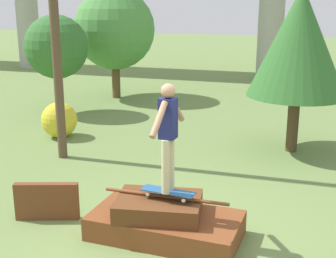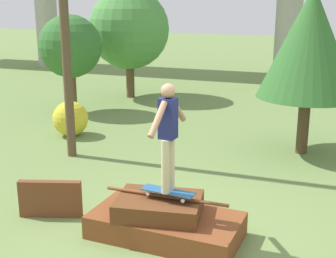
{
  "view_description": "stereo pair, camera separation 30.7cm",
  "coord_description": "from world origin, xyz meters",
  "px_view_note": "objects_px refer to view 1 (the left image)",
  "views": [
    {
      "loc": [
        1.94,
        -6.04,
        3.46
      ],
      "look_at": [
        0.05,
        -0.04,
        1.69
      ],
      "focal_mm": 50.0,
      "sensor_mm": 36.0,
      "label": 1
    },
    {
      "loc": [
        2.23,
        -5.94,
        3.46
      ],
      "look_at": [
        0.05,
        -0.04,
        1.69
      ],
      "focal_mm": 50.0,
      "sensor_mm": 36.0,
      "label": 2
    }
  ],
  "objects_px": {
    "skater": "(168,131)",
    "tree_behind_left": "(56,47)",
    "bush_yellow_flowering": "(59,120)",
    "tree_behind_right": "(115,29)",
    "skateboard": "(168,192)",
    "tree_mid_back": "(299,42)"
  },
  "relations": [
    {
      "from": "skater",
      "to": "tree_behind_left",
      "type": "xyz_separation_m",
      "value": [
        -5.56,
        6.52,
        0.37
      ]
    },
    {
      "from": "bush_yellow_flowering",
      "to": "tree_behind_right",
      "type": "bearing_deg",
      "value": 96.88
    },
    {
      "from": "skateboard",
      "to": "tree_behind_left",
      "type": "height_order",
      "value": "tree_behind_left"
    },
    {
      "from": "tree_behind_left",
      "to": "tree_behind_right",
      "type": "bearing_deg",
      "value": 75.15
    },
    {
      "from": "skateboard",
      "to": "bush_yellow_flowering",
      "type": "bearing_deg",
      "value": 135.25
    },
    {
      "from": "skater",
      "to": "skateboard",
      "type": "bearing_deg",
      "value": 180.0
    },
    {
      "from": "tree_behind_left",
      "to": "tree_mid_back",
      "type": "height_order",
      "value": "tree_mid_back"
    },
    {
      "from": "skater",
      "to": "tree_behind_right",
      "type": "height_order",
      "value": "tree_behind_right"
    },
    {
      "from": "tree_behind_left",
      "to": "bush_yellow_flowering",
      "type": "bearing_deg",
      "value": -60.22
    },
    {
      "from": "tree_behind_left",
      "to": "skateboard",
      "type": "bearing_deg",
      "value": -49.51
    },
    {
      "from": "skater",
      "to": "tree_behind_right",
      "type": "bearing_deg",
      "value": 117.7
    },
    {
      "from": "skateboard",
      "to": "tree_behind_right",
      "type": "bearing_deg",
      "value": 117.7
    },
    {
      "from": "tree_behind_right",
      "to": "bush_yellow_flowering",
      "type": "bearing_deg",
      "value": -83.12
    },
    {
      "from": "bush_yellow_flowering",
      "to": "tree_mid_back",
      "type": "bearing_deg",
      "value": 6.23
    },
    {
      "from": "tree_behind_left",
      "to": "tree_behind_right",
      "type": "relative_size",
      "value": 0.79
    },
    {
      "from": "skateboard",
      "to": "skater",
      "type": "bearing_deg",
      "value": 0.0
    },
    {
      "from": "tree_behind_right",
      "to": "tree_mid_back",
      "type": "relative_size",
      "value": 1.02
    },
    {
      "from": "skateboard",
      "to": "tree_behind_left",
      "type": "bearing_deg",
      "value": 130.49
    },
    {
      "from": "tree_behind_right",
      "to": "tree_behind_left",
      "type": "bearing_deg",
      "value": -104.85
    },
    {
      "from": "tree_mid_back",
      "to": "bush_yellow_flowering",
      "type": "height_order",
      "value": "tree_mid_back"
    },
    {
      "from": "tree_behind_right",
      "to": "bush_yellow_flowering",
      "type": "height_order",
      "value": "tree_behind_right"
    },
    {
      "from": "tree_behind_left",
      "to": "bush_yellow_flowering",
      "type": "height_order",
      "value": "tree_behind_left"
    }
  ]
}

